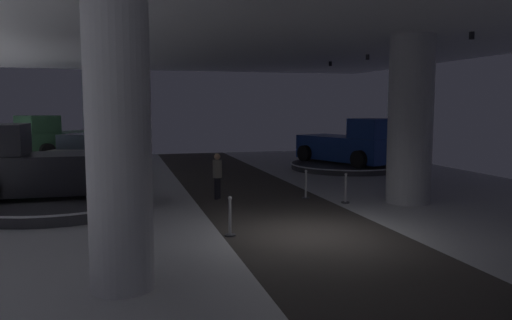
{
  "coord_description": "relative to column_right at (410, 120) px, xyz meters",
  "views": [
    {
      "loc": [
        -4.59,
        -11.42,
        3.24
      ],
      "look_at": [
        -0.18,
        4.68,
        1.4
      ],
      "focal_mm": 34.96,
      "sensor_mm": 36.0,
      "label": 1
    }
  ],
  "objects": [
    {
      "name": "stanchion_c",
      "position": [
        -6.66,
        -2.65,
        -2.38
      ],
      "size": [
        0.28,
        0.28,
        1.01
      ],
      "color": "#333338",
      "rests_on": "ground"
    },
    {
      "name": "column_right",
      "position": [
        0.0,
        0.0,
        0.0
      ],
      "size": [
        1.45,
        1.45,
        5.5
      ],
      "color": "#ADADB2",
      "rests_on": "ground"
    },
    {
      "name": "display_platform_deep_left",
      "position": [
        -12.21,
        15.96,
        -2.54
      ],
      "size": [
        5.68,
        5.68,
        0.38
      ],
      "color": "#B7B7BC",
      "rests_on": "ground"
    },
    {
      "name": "visitor_walking_near",
      "position": [
        -6.03,
        2.27,
        -1.84
      ],
      "size": [
        0.32,
        0.32,
        1.59
      ],
      "color": "black",
      "rests_on": "ground"
    },
    {
      "name": "pickup_truck_far_right",
      "position": [
        1.99,
        8.35,
        -1.51
      ],
      "size": [
        4.14,
        5.7,
        2.3
      ],
      "color": "navy",
      "rests_on": "display_platform_far_right"
    },
    {
      "name": "stanchion_b",
      "position": [
        -3.03,
        1.58,
        -2.38
      ],
      "size": [
        0.28,
        0.28,
        1.01
      ],
      "color": "#333338",
      "rests_on": "ground"
    },
    {
      "name": "ground",
      "position": [
        -4.65,
        -3.08,
        -2.77
      ],
      "size": [
        24.0,
        44.0,
        0.06
      ],
      "color": "#B2B2B7"
    },
    {
      "name": "display_platform_far_left",
      "position": [
        -10.88,
        9.79,
        -2.62
      ],
      "size": [
        4.89,
        4.89,
        0.23
      ],
      "color": "#B7B7BC",
      "rests_on": "ground"
    },
    {
      "name": "display_platform_mid_left",
      "position": [
        -11.2,
        2.27,
        -2.55
      ],
      "size": [
        5.96,
        5.96,
        0.36
      ],
      "color": "#333338",
      "rests_on": "ground"
    },
    {
      "name": "pickup_truck_mid_left",
      "position": [
        -11.52,
        2.28,
        -1.45
      ],
      "size": [
        5.31,
        2.64,
        2.3
      ],
      "color": "black",
      "rests_on": "display_platform_mid_left"
    },
    {
      "name": "stanchion_a",
      "position": [
        -2.06,
        0.45,
        -2.38
      ],
      "size": [
        0.28,
        0.28,
        1.01
      ],
      "color": "#333338",
      "rests_on": "ground"
    },
    {
      "name": "column_left",
      "position": [
        -9.26,
        -5.6,
        0.0
      ],
      "size": [
        1.12,
        1.12,
        5.5
      ],
      "color": "silver",
      "rests_on": "ground"
    },
    {
      "name": "pickup_truck_deep_left",
      "position": [
        -12.46,
        15.77,
        -1.44
      ],
      "size": [
        5.5,
        4.86,
        2.3
      ],
      "color": "#2D5638",
      "rests_on": "display_platform_deep_left"
    },
    {
      "name": "display_platform_far_right",
      "position": [
        1.87,
        8.65,
        -2.58
      ],
      "size": [
        5.68,
        5.68,
        0.3
      ],
      "color": "#333338",
      "rests_on": "ground"
    },
    {
      "name": "ceiling_with_spotlights",
      "position": [
        -4.65,
        -3.08,
        2.8
      ],
      "size": [
        24.0,
        44.0,
        0.39
      ],
      "color": "silver"
    },
    {
      "name": "display_car_far_left",
      "position": [
        -10.89,
        9.76,
        -1.76
      ],
      "size": [
        3.29,
        4.56,
        1.71
      ],
      "color": "silver",
      "rests_on": "display_platform_far_left"
    }
  ]
}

